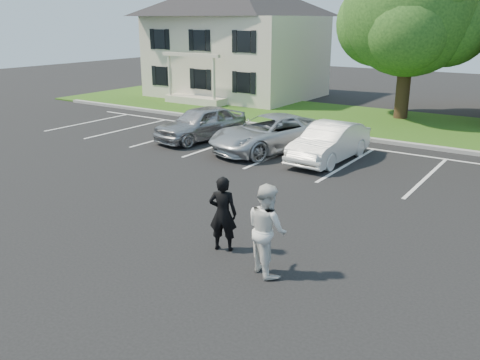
% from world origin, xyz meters
% --- Properties ---
extents(ground_plane, '(90.00, 90.00, 0.00)m').
position_xyz_m(ground_plane, '(0.00, 0.00, 0.00)').
color(ground_plane, black).
rests_on(ground_plane, ground).
extents(curb, '(40.00, 0.30, 0.15)m').
position_xyz_m(curb, '(0.00, 12.00, 0.07)').
color(curb, gray).
rests_on(curb, ground).
extents(grass_strip, '(44.00, 8.00, 0.08)m').
position_xyz_m(grass_strip, '(0.00, 16.00, 0.04)').
color(grass_strip, '#255116').
rests_on(grass_strip, ground).
extents(stall_lines, '(34.00, 5.36, 0.01)m').
position_xyz_m(stall_lines, '(1.40, 8.95, 0.01)').
color(stall_lines, silver).
rests_on(stall_lines, ground).
extents(house, '(10.30, 9.22, 7.60)m').
position_xyz_m(house, '(-13.00, 19.97, 3.83)').
color(house, beige).
rests_on(house, ground).
extents(tree, '(7.80, 7.20, 8.80)m').
position_xyz_m(tree, '(-1.01, 17.84, 5.35)').
color(tree, black).
rests_on(tree, ground).
extents(man_black_suit, '(0.74, 0.62, 1.74)m').
position_xyz_m(man_black_suit, '(0.40, -0.29, 0.87)').
color(man_black_suit, black).
rests_on(man_black_suit, ground).
extents(man_white_shirt, '(1.17, 1.10, 1.92)m').
position_xyz_m(man_white_shirt, '(1.78, -0.66, 0.96)').
color(man_white_shirt, silver).
rests_on(man_white_shirt, ground).
extents(car_silver_west, '(2.56, 4.57, 1.47)m').
position_xyz_m(car_silver_west, '(-6.81, 8.13, 0.73)').
color(car_silver_west, '#A7A7AC').
rests_on(car_silver_west, ground).
extents(car_silver_minivan, '(3.92, 5.61, 1.42)m').
position_xyz_m(car_silver_minivan, '(-3.35, 8.13, 0.71)').
color(car_silver_minivan, '#B9BCC2').
rests_on(car_silver_minivan, ground).
extents(car_white_sedan, '(1.64, 4.26, 1.38)m').
position_xyz_m(car_white_sedan, '(-0.80, 8.08, 0.69)').
color(car_white_sedan, white).
rests_on(car_white_sedan, ground).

